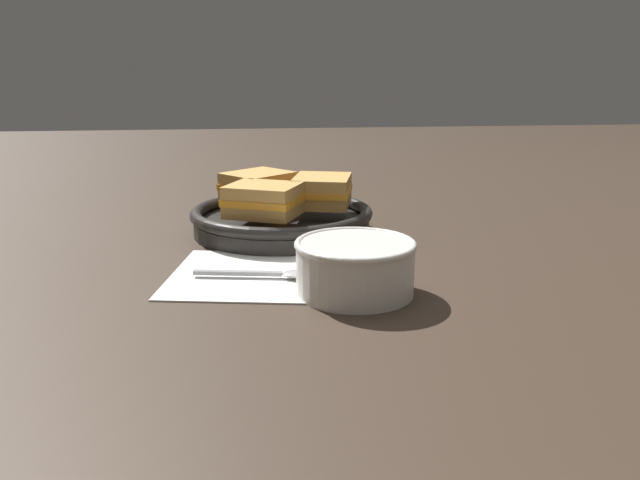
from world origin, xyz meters
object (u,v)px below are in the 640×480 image
object	(u,v)px
spoon	(285,274)
skillet	(282,219)
soup_bowl	(355,264)
sandwich_near_left	(264,200)
sandwich_far_left	(258,186)
sandwich_near_right	(322,191)

from	to	relation	value
spoon	skillet	xyz separation A→B (m)	(0.01, 0.23, 0.01)
skillet	soup_bowl	bearing A→B (deg)	-77.11
spoon	sandwich_near_left	size ratio (longest dim) A/B	1.25
spoon	skillet	distance (m)	0.23
sandwich_far_left	sandwich_near_right	bearing A→B (deg)	-27.42
soup_bowl	sandwich_near_left	xyz separation A→B (m)	(-0.09, 0.23, 0.03)
soup_bowl	sandwich_near_right	xyz separation A→B (m)	(-0.00, 0.29, 0.03)
skillet	spoon	bearing A→B (deg)	-92.71
sandwich_far_left	skillet	bearing A→B (deg)	-56.59
skillet	sandwich_far_left	size ratio (longest dim) A/B	3.00
spoon	sandwich_far_left	world-z (taller)	sandwich_far_left
soup_bowl	spoon	bearing A→B (deg)	144.03
spoon	skillet	world-z (taller)	skillet
soup_bowl	sandwich_near_left	distance (m)	0.25
soup_bowl	sandwich_far_left	size ratio (longest dim) A/B	1.04
sandwich_near_left	soup_bowl	bearing A→B (deg)	-67.39
soup_bowl	sandwich_near_left	bearing A→B (deg)	112.61
sandwich_near_right	sandwich_far_left	distance (m)	0.11
soup_bowl	skillet	size ratio (longest dim) A/B	0.35
soup_bowl	skillet	world-z (taller)	soup_bowl
sandwich_near_left	sandwich_far_left	bearing A→B (deg)	92.58
soup_bowl	sandwich_far_left	bearing A→B (deg)	106.43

